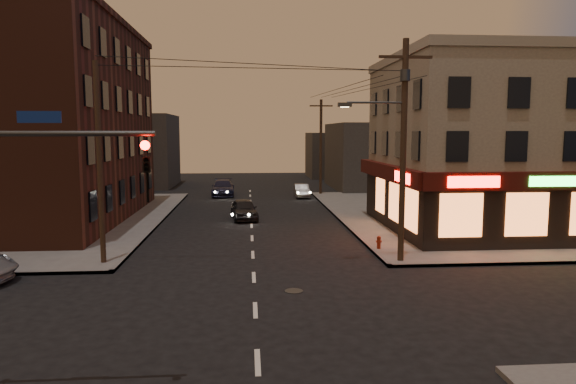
{
  "coord_description": "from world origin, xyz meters",
  "views": [
    {
      "loc": [
        -0.21,
        -16.92,
        6.02
      ],
      "look_at": [
        1.7,
        7.32,
        3.2
      ],
      "focal_mm": 32.0,
      "sensor_mm": 36.0,
      "label": 1
    }
  ],
  "objects": [
    {
      "name": "utility_pole_west",
      "position": [
        -6.8,
        6.5,
        4.65
      ],
      "size": [
        0.24,
        0.24,
        9.0
      ],
      "primitive_type": "cylinder",
      "color": "#382619",
      "rests_on": "sidewalk_nw"
    },
    {
      "name": "bg_building_ne_b",
      "position": [
        12.0,
        52.0,
        3.0
      ],
      "size": [
        8.0,
        8.0,
        6.0
      ],
      "primitive_type": "cube",
      "color": "#3F3D3A",
      "rests_on": "ground"
    },
    {
      "name": "brick_apartment",
      "position": [
        -14.5,
        19.0,
        6.65
      ],
      "size": [
        12.0,
        20.0,
        13.0
      ],
      "primitive_type": "cube",
      "color": "#472216",
      "rests_on": "sidewalk_nw"
    },
    {
      "name": "sedan_far",
      "position": [
        -2.59,
        32.27,
        0.75
      ],
      "size": [
        2.23,
        5.22,
        1.5
      ],
      "primitive_type": "imported",
      "rotation": [
        0.0,
        0.0,
        0.02
      ],
      "color": "#181A31",
      "rests_on": "ground"
    },
    {
      "name": "sedan_near",
      "position": [
        -0.5,
        18.58,
        0.71
      ],
      "size": [
        2.12,
        4.31,
        1.41
      ],
      "primitive_type": "imported",
      "rotation": [
        0.0,
        0.0,
        0.11
      ],
      "color": "black",
      "rests_on": "ground"
    },
    {
      "name": "ground",
      "position": [
        0.0,
        0.0,
        0.0
      ],
      "size": [
        120.0,
        120.0,
        0.0
      ],
      "primitive_type": "plane",
      "color": "black",
      "rests_on": "ground"
    },
    {
      "name": "utility_pole_main",
      "position": [
        6.68,
        5.8,
        5.76
      ],
      "size": [
        4.2,
        0.44,
        10.0
      ],
      "color": "#382619",
      "rests_on": "sidewalk_ne"
    },
    {
      "name": "pizza_building",
      "position": [
        15.93,
        13.43,
        5.35
      ],
      "size": [
        15.85,
        12.85,
        10.5
      ],
      "color": "tan",
      "rests_on": "sidewalk_ne"
    },
    {
      "name": "utility_pole_far",
      "position": [
        6.8,
        32.0,
        4.65
      ],
      "size": [
        0.26,
        0.26,
        9.0
      ],
      "primitive_type": "cylinder",
      "color": "#382619",
      "rests_on": "sidewalk_ne"
    },
    {
      "name": "bg_building_ne_a",
      "position": [
        14.0,
        38.0,
        3.5
      ],
      "size": [
        10.0,
        12.0,
        7.0
      ],
      "primitive_type": "cube",
      "color": "#3F3D3A",
      "rests_on": "ground"
    },
    {
      "name": "sedan_mid",
      "position": [
        4.8,
        30.49,
        0.62
      ],
      "size": [
        1.36,
        3.76,
        1.23
      ],
      "primitive_type": "imported",
      "rotation": [
        0.0,
        0.0,
        -0.01
      ],
      "color": "slate",
      "rests_on": "ground"
    },
    {
      "name": "sidewalk_ne",
      "position": [
        18.0,
        19.0,
        0.07
      ],
      "size": [
        24.0,
        28.0,
        0.15
      ],
      "primitive_type": "cube",
      "color": "#514F4C",
      "rests_on": "ground"
    },
    {
      "name": "bg_building_nw",
      "position": [
        -13.0,
        42.0,
        4.0
      ],
      "size": [
        9.0,
        10.0,
        8.0
      ],
      "primitive_type": "cube",
      "color": "#3F3D3A",
      "rests_on": "ground"
    },
    {
      "name": "fire_hydrant",
      "position": [
        6.4,
        8.22,
        0.51
      ],
      "size": [
        0.29,
        0.29,
        0.66
      ],
      "rotation": [
        0.0,
        0.0,
        -0.1
      ],
      "color": "maroon",
      "rests_on": "sidewalk_ne"
    }
  ]
}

